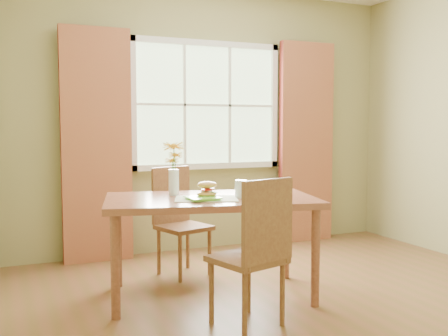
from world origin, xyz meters
TOP-DOWN VIEW (x-y plane):
  - room at (0.00, 0.00)m, footprint 4.24×3.84m
  - window at (0.00, 1.87)m, footprint 1.62×0.06m
  - curtain_left at (-1.15, 1.78)m, footprint 0.65×0.08m
  - curtain_right at (1.15, 1.78)m, footprint 0.65×0.08m
  - dining_table at (-0.55, 0.40)m, footprint 1.71×1.20m
  - chair_near at (-0.53, -0.30)m, footprint 0.50×0.50m
  - chair_far at (-0.58, 1.10)m, footprint 0.48×0.48m
  - placemat at (-0.62, 0.32)m, footprint 0.54×0.47m
  - plate at (-0.67, 0.27)m, footprint 0.22×0.22m
  - croissant_sandwich at (-0.61, 0.33)m, footprint 0.17×0.13m
  - water_glass at (-0.36, 0.28)m, footprint 0.09×0.09m
  - flower_vase at (-0.77, 0.62)m, footprint 0.17×0.17m

SIDE VIEW (x-z plane):
  - chair_far at x=-0.58m, z-range 0.04..0.97m
  - chair_near at x=-0.53m, z-range 0.05..1.01m
  - dining_table at x=-0.55m, z-range 0.30..1.05m
  - placemat at x=-0.62m, z-range 0.76..0.76m
  - plate at x=-0.67m, z-range 0.76..0.77m
  - water_glass at x=-0.36m, z-range 0.75..0.88m
  - croissant_sandwich at x=-0.61m, z-range 0.77..0.88m
  - flower_vase at x=-0.77m, z-range 0.80..1.21m
  - curtain_left at x=-1.15m, z-range 0.00..2.20m
  - curtain_right at x=1.15m, z-range 0.00..2.20m
  - room at x=0.00m, z-range -0.02..2.72m
  - window at x=0.00m, z-range 0.84..2.16m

